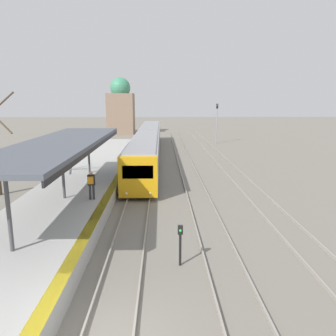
% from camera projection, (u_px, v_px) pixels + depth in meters
% --- Properties ---
extents(platform_canopy, '(4.00, 16.98, 3.33)m').
position_uv_depth(platform_canopy, '(62.00, 143.00, 18.35)').
color(platform_canopy, '#4C515B').
rests_on(platform_canopy, station_platform).
extents(person_on_platform, '(0.40, 0.40, 1.66)m').
position_uv_depth(person_on_platform, '(91.00, 183.00, 18.51)').
color(person_on_platform, '#2D2D33').
rests_on(person_on_platform, station_platform).
extents(train_near, '(2.55, 34.64, 3.06)m').
position_uv_depth(train_near, '(148.00, 142.00, 37.77)').
color(train_near, gold).
rests_on(train_near, ground_plane).
extents(signal_post_near, '(0.20, 0.21, 1.68)m').
position_uv_depth(signal_post_near, '(180.00, 241.00, 12.84)').
color(signal_post_near, black).
rests_on(signal_post_near, ground_plane).
extents(signal_mast_far, '(0.28, 0.29, 5.92)m').
position_uv_depth(signal_mast_far, '(217.00, 119.00, 48.94)').
color(signal_mast_far, gray).
rests_on(signal_mast_far, ground_plane).
extents(distant_domed_building, '(5.01, 5.01, 10.67)m').
position_uv_depth(distant_domed_building, '(121.00, 108.00, 63.29)').
color(distant_domed_building, '#89705B').
rests_on(distant_domed_building, ground_plane).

